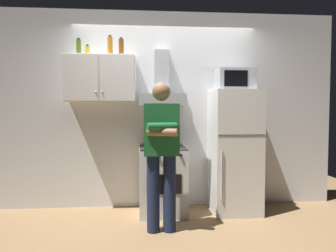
{
  "coord_description": "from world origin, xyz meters",
  "views": [
    {
      "loc": [
        -0.27,
        -3.54,
        1.33
      ],
      "look_at": [
        0.0,
        0.0,
        1.15
      ],
      "focal_mm": 31.42,
      "sensor_mm": 36.0,
      "label": 1
    }
  ],
  "objects_px": {
    "stove_oven": "(163,180)",
    "bottle_beer_brown": "(121,48)",
    "upper_cabinet": "(101,79)",
    "refrigerator": "(234,151)",
    "bottle_olive_oil": "(79,48)",
    "bottle_liquor_amber": "(110,46)",
    "bottle_spice_jar": "(87,50)",
    "range_hood": "(162,91)",
    "person_standing": "(161,150)",
    "microwave": "(235,80)"
  },
  "relations": [
    {
      "from": "refrigerator",
      "to": "bottle_liquor_amber",
      "type": "xyz_separation_m",
      "value": [
        -1.63,
        0.11,
        1.37
      ]
    },
    {
      "from": "range_hood",
      "to": "bottle_olive_oil",
      "type": "bearing_deg",
      "value": 177.95
    },
    {
      "from": "bottle_olive_oil",
      "to": "bottle_liquor_amber",
      "type": "height_order",
      "value": "bottle_liquor_amber"
    },
    {
      "from": "upper_cabinet",
      "to": "bottle_liquor_amber",
      "type": "bearing_deg",
      "value": -7.85
    },
    {
      "from": "upper_cabinet",
      "to": "bottle_olive_oil",
      "type": "distance_m",
      "value": 0.5
    },
    {
      "from": "range_hood",
      "to": "microwave",
      "type": "relative_size",
      "value": 1.56
    },
    {
      "from": "microwave",
      "to": "bottle_spice_jar",
      "type": "distance_m",
      "value": 1.95
    },
    {
      "from": "bottle_olive_oil",
      "to": "upper_cabinet",
      "type": "bearing_deg",
      "value": -7.96
    },
    {
      "from": "refrigerator",
      "to": "stove_oven",
      "type": "bearing_deg",
      "value": -179.96
    },
    {
      "from": "person_standing",
      "to": "bottle_beer_brown",
      "type": "bearing_deg",
      "value": 122.55
    },
    {
      "from": "stove_oven",
      "to": "bottle_spice_jar",
      "type": "bearing_deg",
      "value": 174.17
    },
    {
      "from": "bottle_olive_oil",
      "to": "bottle_spice_jar",
      "type": "bearing_deg",
      "value": -28.21
    },
    {
      "from": "upper_cabinet",
      "to": "bottle_olive_oil",
      "type": "xyz_separation_m",
      "value": [
        -0.29,
        0.04,
        0.41
      ]
    },
    {
      "from": "bottle_liquor_amber",
      "to": "bottle_spice_jar",
      "type": "xyz_separation_m",
      "value": [
        -0.29,
        -0.01,
        -0.06
      ]
    },
    {
      "from": "bottle_beer_brown",
      "to": "stove_oven",
      "type": "bearing_deg",
      "value": -16.26
    },
    {
      "from": "stove_oven",
      "to": "range_hood",
      "type": "bearing_deg",
      "value": 90.0
    },
    {
      "from": "bottle_olive_oil",
      "to": "bottle_spice_jar",
      "type": "relative_size",
      "value": 1.75
    },
    {
      "from": "range_hood",
      "to": "bottle_olive_oil",
      "type": "distance_m",
      "value": 1.22
    },
    {
      "from": "microwave",
      "to": "bottle_olive_oil",
      "type": "height_order",
      "value": "bottle_olive_oil"
    },
    {
      "from": "range_hood",
      "to": "microwave",
      "type": "distance_m",
      "value": 0.97
    },
    {
      "from": "range_hood",
      "to": "person_standing",
      "type": "height_order",
      "value": "range_hood"
    },
    {
      "from": "bottle_olive_oil",
      "to": "bottle_liquor_amber",
      "type": "bearing_deg",
      "value": -7.92
    },
    {
      "from": "person_standing",
      "to": "bottle_olive_oil",
      "type": "relative_size",
      "value": 7.13
    },
    {
      "from": "upper_cabinet",
      "to": "range_hood",
      "type": "distance_m",
      "value": 0.81
    },
    {
      "from": "stove_oven",
      "to": "bottle_beer_brown",
      "type": "distance_m",
      "value": 1.82
    },
    {
      "from": "person_standing",
      "to": "bottle_olive_oil",
      "type": "distance_m",
      "value": 1.8
    },
    {
      "from": "stove_oven",
      "to": "bottle_liquor_amber",
      "type": "distance_m",
      "value": 1.87
    },
    {
      "from": "microwave",
      "to": "bottle_beer_brown",
      "type": "bearing_deg",
      "value": 174.72
    },
    {
      "from": "upper_cabinet",
      "to": "range_hood",
      "type": "relative_size",
      "value": 1.2
    },
    {
      "from": "bottle_liquor_amber",
      "to": "bottle_beer_brown",
      "type": "height_order",
      "value": "bottle_liquor_amber"
    },
    {
      "from": "range_hood",
      "to": "microwave",
      "type": "height_order",
      "value": "range_hood"
    },
    {
      "from": "bottle_olive_oil",
      "to": "bottle_spice_jar",
      "type": "height_order",
      "value": "bottle_olive_oil"
    },
    {
      "from": "microwave",
      "to": "bottle_spice_jar",
      "type": "xyz_separation_m",
      "value": [
        -1.91,
        0.08,
        0.37
      ]
    },
    {
      "from": "person_standing",
      "to": "bottle_liquor_amber",
      "type": "distance_m",
      "value": 1.59
    },
    {
      "from": "bottle_spice_jar",
      "to": "microwave",
      "type": "bearing_deg",
      "value": -2.37
    },
    {
      "from": "stove_oven",
      "to": "refrigerator",
      "type": "relative_size",
      "value": 0.55
    },
    {
      "from": "upper_cabinet",
      "to": "microwave",
      "type": "relative_size",
      "value": 1.88
    },
    {
      "from": "bottle_olive_oil",
      "to": "microwave",
      "type": "bearing_deg",
      "value": -4.11
    },
    {
      "from": "bottle_liquor_amber",
      "to": "refrigerator",
      "type": "bearing_deg",
      "value": -3.78
    },
    {
      "from": "range_hood",
      "to": "refrigerator",
      "type": "distance_m",
      "value": 1.25
    },
    {
      "from": "refrigerator",
      "to": "microwave",
      "type": "relative_size",
      "value": 3.33
    },
    {
      "from": "upper_cabinet",
      "to": "bottle_beer_brown",
      "type": "height_order",
      "value": "bottle_beer_brown"
    },
    {
      "from": "refrigerator",
      "to": "bottle_olive_oil",
      "type": "bearing_deg",
      "value": 175.38
    },
    {
      "from": "range_hood",
      "to": "bottle_spice_jar",
      "type": "xyz_separation_m",
      "value": [
        -0.96,
        -0.03,
        0.51
      ]
    },
    {
      "from": "upper_cabinet",
      "to": "bottle_liquor_amber",
      "type": "xyz_separation_m",
      "value": [
        0.12,
        -0.02,
        0.42
      ]
    },
    {
      "from": "bottle_beer_brown",
      "to": "microwave",
      "type": "bearing_deg",
      "value": -5.28
    },
    {
      "from": "upper_cabinet",
      "to": "refrigerator",
      "type": "xyz_separation_m",
      "value": [
        1.75,
        -0.12,
        -0.95
      ]
    },
    {
      "from": "stove_oven",
      "to": "bottle_beer_brown",
      "type": "height_order",
      "value": "bottle_beer_brown"
    },
    {
      "from": "stove_oven",
      "to": "person_standing",
      "type": "relative_size",
      "value": 0.53
    },
    {
      "from": "upper_cabinet",
      "to": "bottle_beer_brown",
      "type": "bearing_deg",
      "value": 6.74
    }
  ]
}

